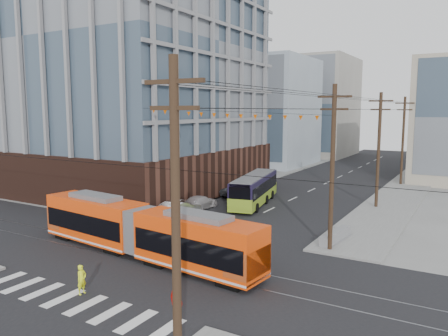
% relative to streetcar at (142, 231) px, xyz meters
% --- Properties ---
extents(ground, '(160.00, 160.00, 0.00)m').
position_rel_streetcar_xyz_m(ground, '(1.57, -3.88, -1.70)').
color(ground, slate).
extents(office_building, '(30.00, 25.00, 28.60)m').
position_rel_streetcar_xyz_m(office_building, '(-20.43, 19.12, 12.60)').
color(office_building, '#381E16').
rests_on(office_building, ground).
extents(bg_bldg_nw_near, '(18.00, 16.00, 18.00)m').
position_rel_streetcar_xyz_m(bg_bldg_nw_near, '(-15.43, 48.12, 7.30)').
color(bg_bldg_nw_near, '#8C99A5').
rests_on(bg_bldg_nw_near, ground).
extents(bg_bldg_nw_far, '(16.00, 18.00, 20.00)m').
position_rel_streetcar_xyz_m(bg_bldg_nw_far, '(-12.43, 68.12, 8.30)').
color(bg_bldg_nw_far, gray).
rests_on(bg_bldg_nw_far, ground).
extents(utility_pole_near, '(0.30, 0.30, 11.00)m').
position_rel_streetcar_xyz_m(utility_pole_near, '(10.07, -9.88, 3.80)').
color(utility_pole_near, black).
rests_on(utility_pole_near, ground).
extents(utility_pole_far, '(0.30, 0.30, 11.00)m').
position_rel_streetcar_xyz_m(utility_pole_far, '(10.07, 52.12, 3.80)').
color(utility_pole_far, black).
rests_on(utility_pole_far, ground).
extents(streetcar, '(17.76, 4.37, 3.39)m').
position_rel_streetcar_xyz_m(streetcar, '(0.00, 0.00, 0.00)').
color(streetcar, '#EE4009').
rests_on(streetcar, ground).
extents(city_bus, '(4.42, 10.84, 3.00)m').
position_rel_streetcar_xyz_m(city_bus, '(-0.84, 17.85, -0.19)').
color(city_bus, black).
rests_on(city_bus, ground).
extents(parked_car_silver, '(1.89, 4.92, 1.60)m').
position_rel_streetcar_xyz_m(parked_car_silver, '(-3.81, 8.99, -0.90)').
color(parked_car_silver, beige).
rests_on(parked_car_silver, ground).
extents(parked_car_white, '(1.96, 4.52, 1.30)m').
position_rel_streetcar_xyz_m(parked_car_white, '(-4.30, 13.19, -1.05)').
color(parked_car_white, '#BFB8B9').
rests_on(parked_car_white, ground).
extents(parked_car_grey, '(3.58, 5.20, 1.32)m').
position_rel_streetcar_xyz_m(parked_car_grey, '(-3.74, 20.39, -1.04)').
color(parked_car_grey, '#444950').
rests_on(parked_car_grey, ground).
extents(pedestrian, '(0.37, 0.56, 1.54)m').
position_rel_streetcar_xyz_m(pedestrian, '(1.17, -6.02, -0.93)').
color(pedestrian, '#ECFF1D').
rests_on(pedestrian, ground).
extents(stop_sign, '(1.07, 1.07, 2.66)m').
position_rel_streetcar_xyz_m(stop_sign, '(9.04, -8.54, -0.36)').
color(stop_sign, '#9F0500').
rests_on(stop_sign, ground).
extents(jersey_barrier, '(1.39, 4.26, 0.84)m').
position_rel_streetcar_xyz_m(jersey_barrier, '(9.87, 9.14, -1.28)').
color(jersey_barrier, slate).
rests_on(jersey_barrier, ground).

